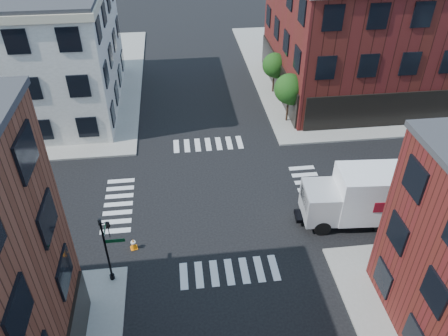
% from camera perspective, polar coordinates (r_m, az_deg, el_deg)
% --- Properties ---
extents(ground, '(120.00, 120.00, 0.00)m').
position_cam_1_polar(ground, '(31.54, -0.94, -3.77)').
color(ground, black).
rests_on(ground, ground).
extents(sidewalk_ne, '(30.00, 30.00, 0.15)m').
position_cam_1_polar(sidewalk_ne, '(54.65, 19.51, 12.39)').
color(sidewalk_ne, gray).
rests_on(sidewalk_ne, ground).
extents(building_ne, '(25.00, 16.00, 12.00)m').
position_cam_1_polar(building_ne, '(48.31, 22.75, 16.30)').
color(building_ne, '#4C1913').
rests_on(building_ne, ground).
extents(tree_near, '(2.69, 2.69, 4.49)m').
position_cam_1_polar(tree_near, '(39.38, 8.60, 10.00)').
color(tree_near, black).
rests_on(tree_near, ground).
extents(tree_far, '(2.43, 2.43, 4.07)m').
position_cam_1_polar(tree_far, '(44.79, 6.69, 13.05)').
color(tree_far, black).
rests_on(tree_far, ground).
extents(signal_pole, '(1.29, 1.24, 4.60)m').
position_cam_1_polar(signal_pole, '(24.97, -15.05, -9.54)').
color(signal_pole, black).
rests_on(signal_pole, ground).
extents(box_truck, '(8.99, 3.24, 4.00)m').
position_cam_1_polar(box_truck, '(29.95, 18.87, -3.48)').
color(box_truck, white).
rests_on(box_truck, ground).
extents(traffic_cone, '(0.52, 0.52, 0.79)m').
position_cam_1_polar(traffic_cone, '(28.15, -11.75, -9.68)').
color(traffic_cone, orange).
rests_on(traffic_cone, ground).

